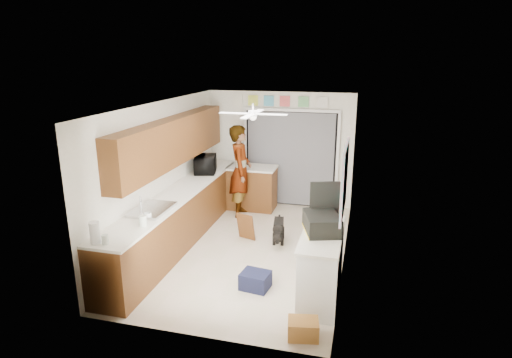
# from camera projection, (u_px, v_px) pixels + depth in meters

# --- Properties ---
(floor) EXTENTS (5.00, 5.00, 0.00)m
(floor) POSITION_uv_depth(u_px,v_px,m) (250.00, 248.00, 7.46)
(floor) COLOR beige
(floor) RESTS_ON ground
(ceiling) EXTENTS (5.00, 5.00, 0.00)m
(ceiling) POSITION_uv_depth(u_px,v_px,m) (250.00, 104.00, 6.76)
(ceiling) COLOR white
(ceiling) RESTS_ON ground
(wall_back) EXTENTS (3.20, 0.00, 3.20)m
(wall_back) POSITION_uv_depth(u_px,v_px,m) (280.00, 149.00, 9.44)
(wall_back) COLOR white
(wall_back) RESTS_ON ground
(wall_front) EXTENTS (3.20, 0.00, 3.20)m
(wall_front) POSITION_uv_depth(u_px,v_px,m) (191.00, 240.00, 4.79)
(wall_front) COLOR white
(wall_front) RESTS_ON ground
(wall_left) EXTENTS (0.00, 5.00, 5.00)m
(wall_left) POSITION_uv_depth(u_px,v_px,m) (162.00, 173.00, 7.50)
(wall_left) COLOR white
(wall_left) RESTS_ON ground
(wall_right) EXTENTS (0.00, 5.00, 5.00)m
(wall_right) POSITION_uv_depth(u_px,v_px,m) (348.00, 187.00, 6.73)
(wall_right) COLOR white
(wall_right) RESTS_ON ground
(left_base_cabinets) EXTENTS (0.60, 4.80, 0.90)m
(left_base_cabinets) POSITION_uv_depth(u_px,v_px,m) (180.00, 217.00, 7.65)
(left_base_cabinets) COLOR brown
(left_base_cabinets) RESTS_ON floor
(left_countertop) EXTENTS (0.62, 4.80, 0.04)m
(left_countertop) POSITION_uv_depth(u_px,v_px,m) (179.00, 193.00, 7.51)
(left_countertop) COLOR white
(left_countertop) RESTS_ON left_base_cabinets
(upper_cabinets) EXTENTS (0.32, 4.00, 0.80)m
(upper_cabinets) POSITION_uv_depth(u_px,v_px,m) (174.00, 141.00, 7.49)
(upper_cabinets) COLOR brown
(upper_cabinets) RESTS_ON wall_left
(sink_basin) EXTENTS (0.50, 0.76, 0.06)m
(sink_basin) POSITION_uv_depth(u_px,v_px,m) (152.00, 210.00, 6.57)
(sink_basin) COLOR silver
(sink_basin) RESTS_ON left_countertop
(faucet) EXTENTS (0.03, 0.03, 0.22)m
(faucet) POSITION_uv_depth(u_px,v_px,m) (141.00, 203.00, 6.59)
(faucet) COLOR silver
(faucet) RESTS_ON left_countertop
(peninsula_base) EXTENTS (1.00, 0.60, 0.90)m
(peninsula_base) POSITION_uv_depth(u_px,v_px,m) (252.00, 188.00, 9.32)
(peninsula_base) COLOR brown
(peninsula_base) RESTS_ON floor
(peninsula_top) EXTENTS (1.04, 0.64, 0.04)m
(peninsula_top) POSITION_uv_depth(u_px,v_px,m) (252.00, 168.00, 9.18)
(peninsula_top) COLOR white
(peninsula_top) RESTS_ON peninsula_base
(back_opening_recess) EXTENTS (2.00, 0.06, 2.10)m
(back_opening_recess) POSITION_uv_depth(u_px,v_px,m) (290.00, 159.00, 9.41)
(back_opening_recess) COLOR black
(back_opening_recess) RESTS_ON wall_back
(curtain_panel) EXTENTS (1.90, 0.03, 2.05)m
(curtain_panel) POSITION_uv_depth(u_px,v_px,m) (290.00, 159.00, 9.37)
(curtain_panel) COLOR slate
(curtain_panel) RESTS_ON wall_back
(door_trim_left) EXTENTS (0.06, 0.04, 2.10)m
(door_trim_left) POSITION_uv_depth(u_px,v_px,m) (246.00, 156.00, 9.62)
(door_trim_left) COLOR white
(door_trim_left) RESTS_ON wall_back
(door_trim_right) EXTENTS (0.06, 0.04, 2.10)m
(door_trim_right) POSITION_uv_depth(u_px,v_px,m) (337.00, 162.00, 9.13)
(door_trim_right) COLOR white
(door_trim_right) RESTS_ON wall_back
(door_trim_head) EXTENTS (2.10, 0.04, 0.06)m
(door_trim_head) POSITION_uv_depth(u_px,v_px,m) (291.00, 110.00, 9.08)
(door_trim_head) COLOR white
(door_trim_head) RESTS_ON wall_back
(header_frame_0) EXTENTS (0.22, 0.02, 0.22)m
(header_frame_0) POSITION_uv_depth(u_px,v_px,m) (253.00, 100.00, 9.26)
(header_frame_0) COLOR #D4E24B
(header_frame_0) RESTS_ON wall_back
(header_frame_1) EXTENTS (0.22, 0.02, 0.22)m
(header_frame_1) POSITION_uv_depth(u_px,v_px,m) (269.00, 101.00, 9.18)
(header_frame_1) COLOR #4DA9CD
(header_frame_1) RESTS_ON wall_back
(header_frame_2) EXTENTS (0.22, 0.02, 0.22)m
(header_frame_2) POSITION_uv_depth(u_px,v_px,m) (285.00, 101.00, 9.09)
(header_frame_2) COLOR #D95154
(header_frame_2) RESTS_ON wall_back
(header_frame_3) EXTENTS (0.22, 0.02, 0.22)m
(header_frame_3) POSITION_uv_depth(u_px,v_px,m) (303.00, 102.00, 9.00)
(header_frame_3) COLOR #65B26D
(header_frame_3) RESTS_ON wall_back
(header_frame_4) EXTENTS (0.22, 0.02, 0.22)m
(header_frame_4) POSITION_uv_depth(u_px,v_px,m) (323.00, 102.00, 8.90)
(header_frame_4) COLOR silver
(header_frame_4) RESTS_ON wall_back
(route66_sign) EXTENTS (0.22, 0.02, 0.26)m
(route66_sign) POSITION_uv_depth(u_px,v_px,m) (238.00, 100.00, 9.34)
(route66_sign) COLOR silver
(route66_sign) RESTS_ON wall_back
(right_counter_base) EXTENTS (0.50, 1.40, 0.90)m
(right_counter_base) POSITION_uv_depth(u_px,v_px,m) (322.00, 266.00, 5.90)
(right_counter_base) COLOR white
(right_counter_base) RESTS_ON floor
(right_counter_top) EXTENTS (0.54, 1.44, 0.04)m
(right_counter_top) POSITION_uv_depth(u_px,v_px,m) (322.00, 234.00, 5.77)
(right_counter_top) COLOR white
(right_counter_top) RESTS_ON right_counter_base
(abstract_painting) EXTENTS (0.03, 1.15, 0.95)m
(abstract_painting) POSITION_uv_depth(u_px,v_px,m) (344.00, 180.00, 5.69)
(abstract_painting) COLOR #F65A77
(abstract_painting) RESTS_ON wall_right
(ceiling_fan) EXTENTS (1.14, 1.14, 0.24)m
(ceiling_fan) POSITION_uv_depth(u_px,v_px,m) (253.00, 114.00, 7.00)
(ceiling_fan) COLOR white
(ceiling_fan) RESTS_ON ceiling
(microwave) EXTENTS (0.57, 0.71, 0.34)m
(microwave) POSITION_uv_depth(u_px,v_px,m) (205.00, 164.00, 8.69)
(microwave) COLOR black
(microwave) RESTS_ON left_countertop
(cup) EXTENTS (0.14, 0.14, 0.09)m
(cup) POSITION_uv_depth(u_px,v_px,m) (148.00, 216.00, 6.24)
(cup) COLOR white
(cup) RESTS_ON left_countertop
(jar_a) EXTENTS (0.14, 0.14, 0.15)m
(jar_a) POSITION_uv_depth(u_px,v_px,m) (143.00, 221.00, 5.97)
(jar_a) COLOR silver
(jar_a) RESTS_ON left_countertop
(jar_b) EXTENTS (0.11, 0.11, 0.13)m
(jar_b) POSITION_uv_depth(u_px,v_px,m) (105.00, 240.00, 5.40)
(jar_b) COLOR silver
(jar_b) RESTS_ON left_countertop
(paper_towel_roll) EXTENTS (0.14, 0.14, 0.28)m
(paper_towel_roll) POSITION_uv_depth(u_px,v_px,m) (95.00, 233.00, 5.41)
(paper_towel_roll) COLOR white
(paper_towel_roll) RESTS_ON left_countertop
(suitcase) EXTENTS (0.59, 0.69, 0.25)m
(suitcase) POSITION_uv_depth(u_px,v_px,m) (322.00, 223.00, 5.76)
(suitcase) COLOR black
(suitcase) RESTS_ON right_counter_top
(suitcase_rim) EXTENTS (0.60, 0.69, 0.02)m
(suitcase_rim) POSITION_uv_depth(u_px,v_px,m) (321.00, 231.00, 5.79)
(suitcase_rim) COLOR yellow
(suitcase_rim) RESTS_ON suitcase
(suitcase_lid) EXTENTS (0.41, 0.16, 0.50)m
(suitcase_lid) POSITION_uv_depth(u_px,v_px,m) (325.00, 199.00, 5.96)
(suitcase_lid) COLOR black
(suitcase_lid) RESTS_ON suitcase
(cardboard_box) EXTENTS (0.41, 0.33, 0.23)m
(cardboard_box) POSITION_uv_depth(u_px,v_px,m) (303.00, 329.00, 5.08)
(cardboard_box) COLOR #C88B3F
(cardboard_box) RESTS_ON floor
(navy_crate) EXTENTS (0.44, 0.39, 0.24)m
(navy_crate) POSITION_uv_depth(u_px,v_px,m) (255.00, 280.00, 6.16)
(navy_crate) COLOR black
(navy_crate) RESTS_ON floor
(cabinet_door_panel) EXTENTS (0.37, 0.23, 0.51)m
(cabinet_door_panel) POSITION_uv_depth(u_px,v_px,m) (246.00, 227.00, 7.74)
(cabinet_door_panel) COLOR brown
(cabinet_door_panel) RESTS_ON floor
(man) EXTENTS (0.60, 0.78, 1.90)m
(man) POSITION_uv_depth(u_px,v_px,m) (240.00, 171.00, 8.79)
(man) COLOR white
(man) RESTS_ON floor
(dog) EXTENTS (0.34, 0.62, 0.46)m
(dog) POSITION_uv_depth(u_px,v_px,m) (279.00, 230.00, 7.67)
(dog) COLOR black
(dog) RESTS_ON floor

